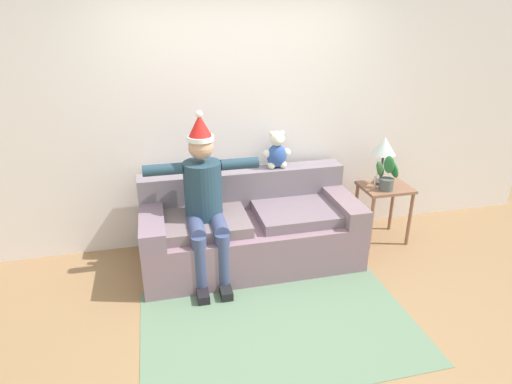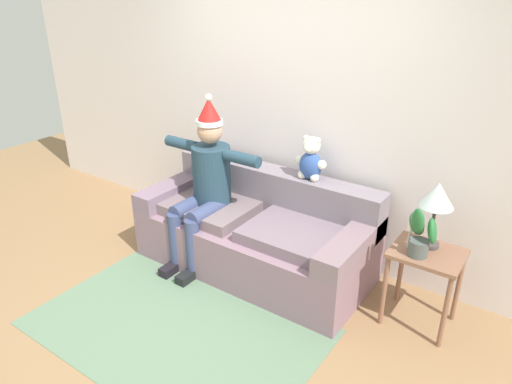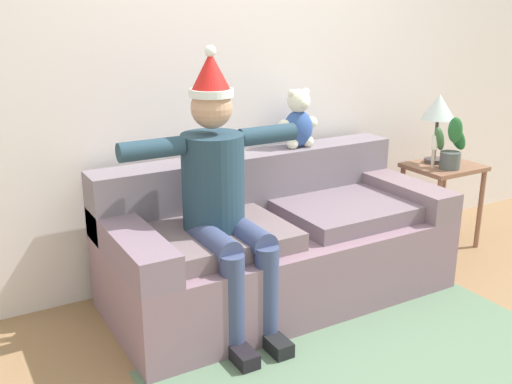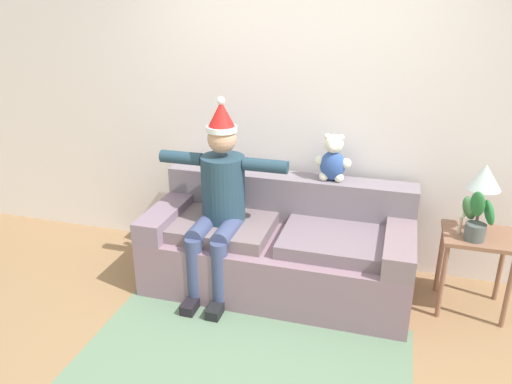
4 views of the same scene
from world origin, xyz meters
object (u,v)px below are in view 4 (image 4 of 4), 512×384
(side_table, at_px, (477,249))
(candle_tall, at_px, (462,214))
(couch, at_px, (280,246))
(table_lamp, at_px, (484,180))
(person_seated, at_px, (219,197))
(potted_plant, at_px, (477,218))
(teddy_bear, at_px, (333,160))

(side_table, distance_m, candle_tall, 0.30)
(couch, relative_size, table_lamp, 4.11)
(person_seated, relative_size, side_table, 2.47)
(side_table, distance_m, table_lamp, 0.51)
(potted_plant, relative_size, candle_tall, 1.61)
(teddy_bear, height_order, potted_plant, teddy_bear)
(teddy_bear, xyz_separation_m, table_lamp, (1.09, -0.16, 0.00))
(table_lamp, distance_m, potted_plant, 0.28)
(couch, relative_size, person_seated, 1.35)
(table_lamp, relative_size, candle_tall, 2.12)
(teddy_bear, bearing_deg, side_table, -12.25)
(couch, distance_m, teddy_bear, 0.81)
(person_seated, height_order, potted_plant, person_seated)
(teddy_bear, xyz_separation_m, potted_plant, (1.06, -0.32, -0.22))
(table_lamp, height_order, candle_tall, table_lamp)
(teddy_bear, relative_size, table_lamp, 0.76)
(side_table, bearing_deg, potted_plant, -120.24)
(person_seated, bearing_deg, candle_tall, 6.28)
(couch, relative_size, teddy_bear, 5.39)
(teddy_bear, bearing_deg, table_lamp, -8.20)
(couch, distance_m, table_lamp, 1.59)
(couch, distance_m, potted_plant, 1.48)
(person_seated, bearing_deg, table_lamp, 8.99)
(side_table, relative_size, table_lamp, 1.24)
(couch, bearing_deg, candle_tall, 1.30)
(potted_plant, xyz_separation_m, candle_tall, (-0.09, 0.06, -0.01))
(candle_tall, bearing_deg, potted_plant, -35.14)
(person_seated, bearing_deg, potted_plant, 4.02)
(person_seated, relative_size, teddy_bear, 4.00)
(person_seated, xyz_separation_m, potted_plant, (1.85, 0.13, 0.00))
(teddy_bear, bearing_deg, person_seated, -150.11)
(person_seated, relative_size, table_lamp, 3.05)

